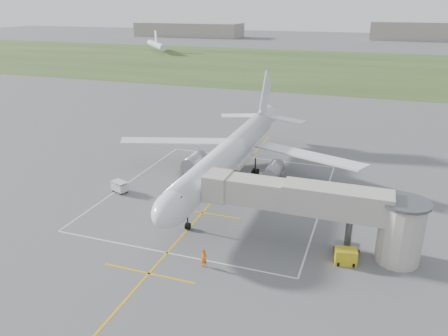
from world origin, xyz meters
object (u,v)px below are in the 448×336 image
(baggage_cart, at_px, (120,187))
(ramp_worker_wing, at_px, (205,172))
(airliner, at_px, (230,154))
(gpu_unit, at_px, (346,256))
(jet_bridge, at_px, (328,209))
(ramp_worker_nose, at_px, (204,259))

(baggage_cart, distance_m, ramp_worker_wing, 12.79)
(airliner, bearing_deg, gpu_unit, -42.43)
(baggage_cart, xyz_separation_m, ramp_worker_wing, (9.25, 8.82, 0.16))
(jet_bridge, distance_m, ramp_worker_nose, 13.91)
(airliner, xyz_separation_m, ramp_worker_nose, (4.69, -21.83, -3.45))
(baggage_cart, height_order, ramp_worker_nose, ramp_worker_nose)
(ramp_worker_nose, height_order, ramp_worker_wing, ramp_worker_wing)
(baggage_cart, bearing_deg, gpu_unit, 7.83)
(ramp_worker_wing, bearing_deg, baggage_cart, 67.05)
(airliner, xyz_separation_m, ramp_worker_wing, (-4.04, 0.21, -3.42))
(ramp_worker_nose, bearing_deg, ramp_worker_wing, 118.48)
(baggage_cart, bearing_deg, ramp_worker_wing, 65.60)
(baggage_cart, distance_m, ramp_worker_nose, 22.32)
(ramp_worker_wing, bearing_deg, jet_bridge, 167.20)
(ramp_worker_wing, bearing_deg, gpu_unit, 166.30)
(gpu_unit, bearing_deg, ramp_worker_wing, 131.75)
(gpu_unit, bearing_deg, baggage_cart, 154.73)
(ramp_worker_nose, bearing_deg, baggage_cart, 150.55)
(baggage_cart, bearing_deg, jet_bridge, 10.95)
(jet_bridge, xyz_separation_m, baggage_cart, (-29.01, 5.64, -3.93))
(airliner, height_order, gpu_unit, airliner)
(gpu_unit, relative_size, ramp_worker_wing, 1.22)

